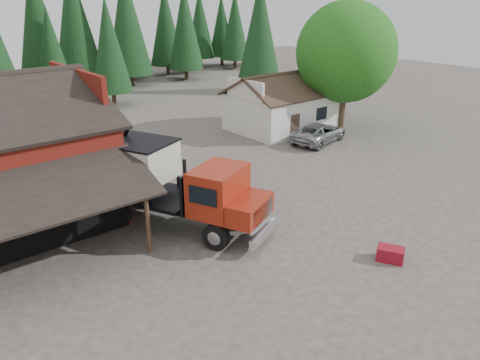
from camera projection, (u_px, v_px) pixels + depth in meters
ground at (275, 231)px, 22.38m from camera, size 120.00×120.00×0.00m
farmhouse at (282, 109)px, 38.74m from camera, size 8.60×6.42×4.65m
deciduous_tree at (346, 56)px, 37.36m from camera, size 8.00×8.00×10.20m
conifer_backdrop at (18, 94)px, 52.49m from camera, size 76.00×16.00×16.00m
near_pine_b at (109, 45)px, 45.24m from camera, size 3.96×3.96×10.40m
near_pine_c at (260, 29)px, 51.43m from camera, size 4.84×4.84×12.40m
feed_truck at (166, 182)px, 22.39m from camera, size 6.69×10.56×4.67m
silver_car at (319, 133)px, 35.46m from camera, size 5.70×3.51×1.47m
equip_box at (390, 254)px, 19.81m from camera, size 1.13×1.30×0.60m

